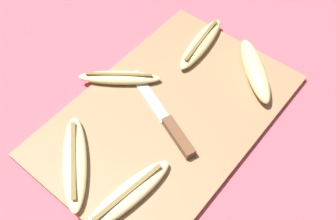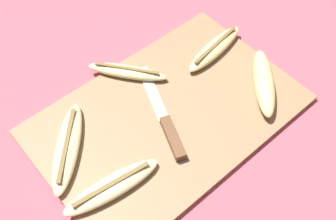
{
  "view_description": "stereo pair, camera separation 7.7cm",
  "coord_description": "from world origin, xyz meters",
  "views": [
    {
      "loc": [
        -0.35,
        -0.28,
        0.65
      ],
      "look_at": [
        0.0,
        0.0,
        0.02
      ],
      "focal_mm": 42.0,
      "sensor_mm": 36.0,
      "label": 1
    },
    {
      "loc": [
        -0.29,
        -0.34,
        0.65
      ],
      "look_at": [
        0.0,
        0.0,
        0.02
      ],
      "focal_mm": 42.0,
      "sensor_mm": 36.0,
      "label": 2
    }
  ],
  "objects": [
    {
      "name": "ground_plane",
      "position": [
        0.0,
        0.0,
        0.0
      ],
      "size": [
        4.0,
        4.0,
        0.0
      ],
      "primitive_type": "plane",
      "color": "#C65160"
    },
    {
      "name": "cutting_board",
      "position": [
        0.0,
        0.0,
        0.01
      ],
      "size": [
        0.52,
        0.34,
        0.01
      ],
      "color": "#997551",
      "rests_on": "ground_plane"
    },
    {
      "name": "knife",
      "position": [
        -0.03,
        -0.03,
        0.02
      ],
      "size": [
        0.11,
        0.23,
        0.02
      ],
      "rotation": [
        0.0,
        0.0,
        -0.37
      ],
      "color": "brown",
      "rests_on": "cutting_board"
    },
    {
      "name": "banana_soft_right",
      "position": [
        -0.18,
        -0.06,
        0.02
      ],
      "size": [
        0.19,
        0.07,
        0.02
      ],
      "rotation": [
        0.0,
        0.0,
        4.57
      ],
      "color": "beige",
      "rests_on": "cutting_board"
    },
    {
      "name": "banana_golden_short",
      "position": [
        0.19,
        -0.08,
        0.03
      ],
      "size": [
        0.15,
        0.16,
        0.03
      ],
      "rotation": [
        0.0,
        0.0,
        5.54
      ],
      "color": "#EDD689",
      "rests_on": "cutting_board"
    },
    {
      "name": "banana_ripe_center",
      "position": [
        -0.19,
        0.06,
        0.02
      ],
      "size": [
        0.16,
        0.17,
        0.02
      ],
      "rotation": [
        0.0,
        0.0,
        5.54
      ],
      "color": "beige",
      "rests_on": "cutting_board"
    },
    {
      "name": "banana_spotted_left",
      "position": [
        0.19,
        0.06,
        0.02
      ],
      "size": [
        0.18,
        0.06,
        0.02
      ],
      "rotation": [
        0.0,
        0.0,
        4.86
      ],
      "color": "#DBC684",
      "rests_on": "cutting_board"
    },
    {
      "name": "banana_mellow_near",
      "position": [
        0.0,
        0.13,
        0.02
      ],
      "size": [
        0.13,
        0.16,
        0.02
      ],
      "rotation": [
        0.0,
        0.0,
        3.79
      ],
      "color": "beige",
      "rests_on": "cutting_board"
    }
  ]
}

